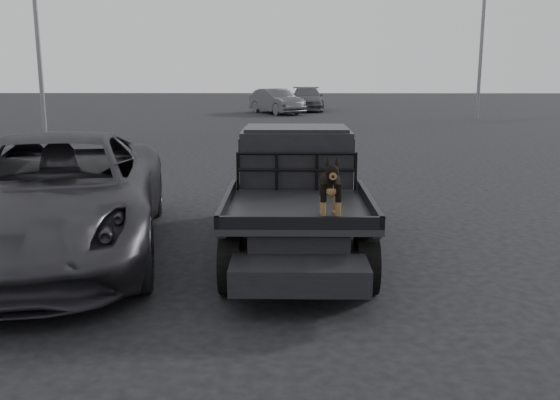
# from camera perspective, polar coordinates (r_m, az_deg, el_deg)

# --- Properties ---
(ground) EXTENTS (120.00, 120.00, 0.00)m
(ground) POSITION_cam_1_polar(r_m,az_deg,el_deg) (7.70, 2.78, -8.70)
(ground) COLOR black
(ground) RESTS_ON ground
(flatbed_ute) EXTENTS (2.00, 5.40, 0.92)m
(flatbed_ute) POSITION_cam_1_polar(r_m,az_deg,el_deg) (9.27, 1.53, -2.10)
(flatbed_ute) COLOR black
(flatbed_ute) RESTS_ON ground
(ute_cab) EXTENTS (1.72, 1.30, 0.88)m
(ute_cab) POSITION_cam_1_polar(r_m,az_deg,el_deg) (10.03, 1.48, 4.22)
(ute_cab) COLOR black
(ute_cab) RESTS_ON flatbed_ute
(headache_rack) EXTENTS (1.80, 0.08, 0.55)m
(headache_rack) POSITION_cam_1_polar(r_m,az_deg,el_deg) (9.31, 1.53, 2.59)
(headache_rack) COLOR black
(headache_rack) RESTS_ON flatbed_ute
(dog) EXTENTS (0.32, 0.60, 0.74)m
(dog) POSITION_cam_1_polar(r_m,az_deg,el_deg) (7.62, 4.60, 1.14)
(dog) COLOR black
(dog) RESTS_ON flatbed_ute
(parked_suv) EXTENTS (3.99, 6.78, 1.77)m
(parked_suv) POSITION_cam_1_polar(r_m,az_deg,el_deg) (9.66, -19.96, 0.33)
(parked_suv) COLOR #302F34
(parked_suv) RESTS_ON ground
(distant_car_a) EXTENTS (3.57, 4.60, 1.46)m
(distant_car_a) POSITION_cam_1_polar(r_m,az_deg,el_deg) (37.42, -0.34, 9.01)
(distant_car_a) COLOR #454449
(distant_car_a) RESTS_ON ground
(distant_car_b) EXTENTS (2.07, 5.06, 1.47)m
(distant_car_b) POSITION_cam_1_polar(r_m,az_deg,el_deg) (40.25, 2.46, 9.22)
(distant_car_b) COLOR #4C4B51
(distant_car_b) RESTS_ON ground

